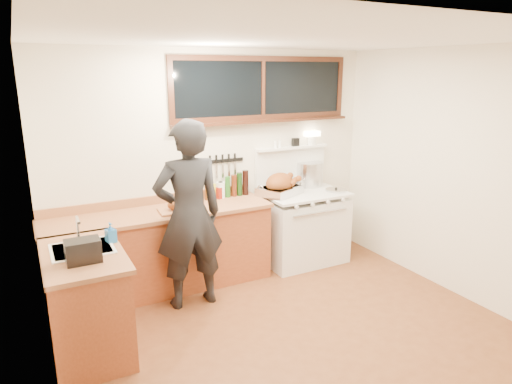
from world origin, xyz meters
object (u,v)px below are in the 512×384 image
man (189,215)px  roast_turkey (280,186)px  vintage_stove (302,225)px  cutting_board (178,206)px

man → roast_turkey: 1.40m
vintage_stove → roast_turkey: vintage_stove is taller
man → cutting_board: (0.01, 0.37, -0.01)m
man → roast_turkey: bearing=19.3°
man → vintage_stove: bearing=14.6°
man → roast_turkey: size_ratio=3.11×
vintage_stove → man: man is taller
vintage_stove → roast_turkey: 0.62m
man → cutting_board: size_ratio=4.64×
vintage_stove → cutting_board: (-1.63, -0.05, 0.48)m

